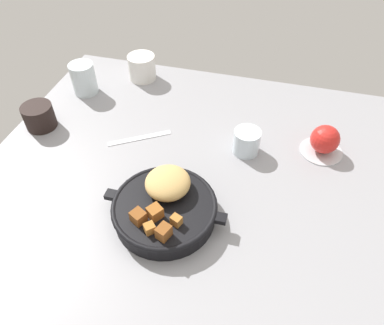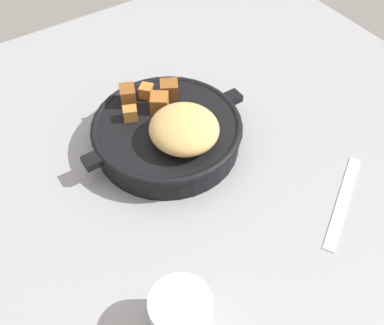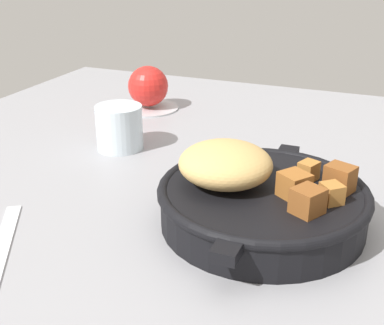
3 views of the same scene
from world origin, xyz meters
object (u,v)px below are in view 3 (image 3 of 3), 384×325
object	(u,v)px
butter_knife	(2,246)
water_glass_short	(119,127)
cast_iron_skillet	(258,197)
red_apple	(148,86)

from	to	relation	value
butter_knife	water_glass_short	distance (cm)	29.08
cast_iron_skillet	red_apple	xyz separation A→B (cm)	(33.34, 30.22, 1.06)
cast_iron_skillet	butter_knife	world-z (taller)	cast_iron_skillet
red_apple	cast_iron_skillet	bearing A→B (deg)	-137.81
butter_knife	water_glass_short	size ratio (longest dim) A/B	2.50
cast_iron_skillet	butter_knife	size ratio (longest dim) A/B	1.57
red_apple	water_glass_short	size ratio (longest dim) A/B	1.06
red_apple	butter_knife	xyz separation A→B (cm)	(-48.18, -7.43, -4.13)
butter_knife	red_apple	bearing A→B (deg)	-23.35
cast_iron_skillet	water_glass_short	distance (cm)	28.90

